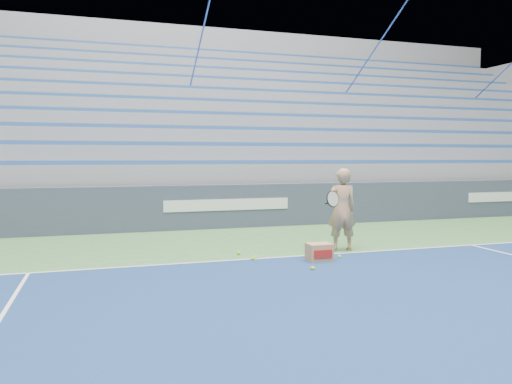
{
  "coord_description": "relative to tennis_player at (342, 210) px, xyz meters",
  "views": [
    {
      "loc": [
        -3.02,
        3.64,
        1.79
      ],
      "look_at": [
        -0.3,
        12.38,
        1.15
      ],
      "focal_mm": 35.0,
      "sensor_mm": 36.0,
      "label": 1
    }
  ],
  "objects": [
    {
      "name": "sponsor_barrier",
      "position": [
        -1.36,
        3.68,
        -0.24
      ],
      "size": [
        30.0,
        0.32,
        1.1
      ],
      "color": "#373F54",
      "rests_on": "ground"
    },
    {
      "name": "bleachers",
      "position": [
        -1.36,
        9.4,
        1.56
      ],
      "size": [
        31.0,
        9.15,
        7.3
      ],
      "color": "gray",
      "rests_on": "ground"
    },
    {
      "name": "tennis_player",
      "position": [
        0.0,
        0.0,
        0.0
      ],
      "size": [
        0.91,
        0.84,
        1.58
      ],
      "color": "tan",
      "rests_on": "ground"
    },
    {
      "name": "ball_box",
      "position": [
        -0.82,
        -0.79,
        -0.64
      ],
      "size": [
        0.41,
        0.32,
        0.31
      ],
      "color": "#AD8054",
      "rests_on": "ground"
    },
    {
      "name": "tennis_ball_0",
      "position": [
        -1.9,
        -0.41,
        -0.76
      ],
      "size": [
        0.07,
        0.07,
        0.07
      ],
      "primitive_type": "sphere",
      "color": "#BADC2D",
      "rests_on": "ground"
    },
    {
      "name": "tennis_ball_1",
      "position": [
        -1.21,
        -1.4,
        -0.76
      ],
      "size": [
        0.07,
        0.07,
        0.07
      ],
      "primitive_type": "sphere",
      "color": "#BADC2D",
      "rests_on": "ground"
    },
    {
      "name": "tennis_ball_2",
      "position": [
        -2.0,
        0.17,
        -0.76
      ],
      "size": [
        0.07,
        0.07,
        0.07
      ],
      "primitive_type": "sphere",
      "color": "#BADC2D",
      "rests_on": "ground"
    },
    {
      "name": "tennis_ball_3",
      "position": [
        -1.8,
        -0.26,
        -0.76
      ],
      "size": [
        0.07,
        0.07,
        0.07
      ],
      "primitive_type": "sphere",
      "color": "#BADC2D",
      "rests_on": "ground"
    },
    {
      "name": "tennis_ball_4",
      "position": [
        -0.38,
        -0.69,
        -0.76
      ],
      "size": [
        0.07,
        0.07,
        0.07
      ],
      "primitive_type": "sphere",
      "color": "#BADC2D",
      "rests_on": "ground"
    }
  ]
}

